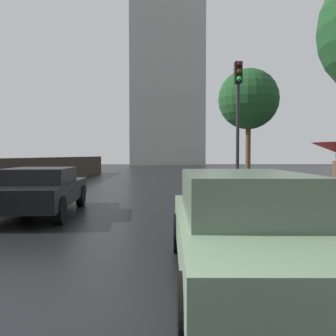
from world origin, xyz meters
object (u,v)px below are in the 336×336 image
at_px(car_green_near_kerb, 244,225).
at_px(car_black_mid_road, 40,189).
at_px(traffic_light, 238,105).
at_px(street_tree_mid, 248,99).

bearing_deg(car_green_near_kerb, car_black_mid_road, 131.71).
xyz_separation_m(car_green_near_kerb, traffic_light, (1.63, 7.91, 2.70)).
height_order(car_green_near_kerb, car_black_mid_road, car_green_near_kerb).
bearing_deg(traffic_light, street_tree_mid, 73.67).
relative_size(car_green_near_kerb, traffic_light, 0.92).
bearing_deg(traffic_light, car_black_mid_road, -155.93).
bearing_deg(car_black_mid_road, traffic_light, -160.04).
xyz_separation_m(car_green_near_kerb, car_black_mid_road, (-4.47, 5.19, -0.05)).
relative_size(car_black_mid_road, street_tree_mid, 0.68).
relative_size(car_green_near_kerb, street_tree_mid, 0.65).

